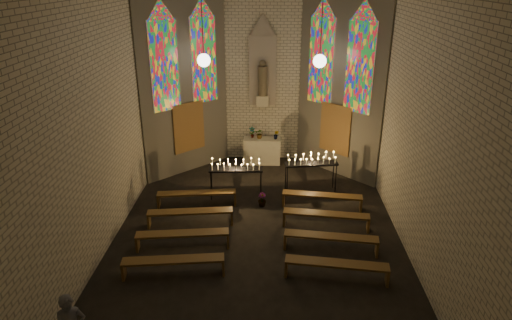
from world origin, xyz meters
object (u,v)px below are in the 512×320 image
(altar, at_px, (262,151))
(votive_stand_left, at_px, (236,167))
(aisle_flower_pot, at_px, (262,200))
(votive_stand_right, at_px, (311,161))

(altar, bearing_deg, votive_stand_left, -104.73)
(aisle_flower_pot, xyz_separation_m, votive_stand_right, (1.60, 1.12, 0.88))
(altar, distance_m, votive_stand_left, 3.10)
(votive_stand_left, bearing_deg, aisle_flower_pot, -37.25)
(aisle_flower_pot, distance_m, votive_stand_left, 1.36)
(altar, xyz_separation_m, votive_stand_right, (1.69, -2.41, 0.61))
(altar, xyz_separation_m, votive_stand_left, (-0.77, -2.94, 0.59))
(votive_stand_left, height_order, votive_stand_right, votive_stand_right)
(votive_stand_left, relative_size, votive_stand_right, 0.97)
(votive_stand_left, distance_m, votive_stand_right, 2.52)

